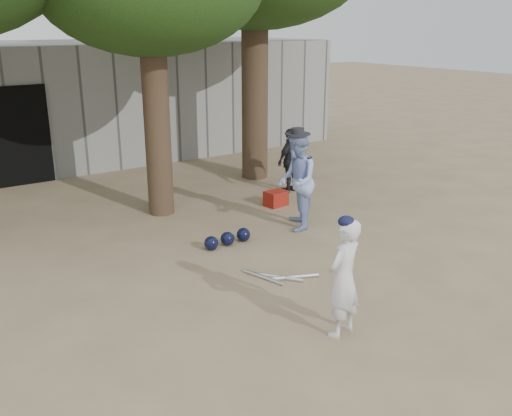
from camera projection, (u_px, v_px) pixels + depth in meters
ground at (262, 306)px, 7.37m from camera, size 70.00×70.00×0.00m
boy_player at (343, 278)px, 6.49m from camera, size 0.59×0.47×1.43m
spectator_blue at (297, 181)px, 9.89m from camera, size 1.01×1.06×1.72m
spectator_dark at (291, 160)px, 12.16m from camera, size 0.86×0.52×1.38m
red_bag at (276, 198)px, 11.36m from camera, size 0.45×0.37×0.30m
back_building at (36, 102)px, 14.99m from camera, size 16.00×5.24×3.00m
helmet_row at (228, 239)px, 9.33m from camera, size 0.87×0.26×0.23m
bat_pile at (279, 277)px, 8.13m from camera, size 0.83×0.78×0.06m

